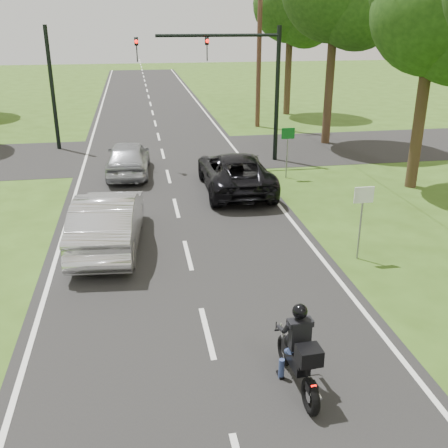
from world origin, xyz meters
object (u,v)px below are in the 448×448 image
Objects in this scene: utility_pole_far at (259,40)px; silver_suv at (128,158)px; traffic_signal at (237,70)px; sign_white at (363,205)px; dark_suv at (235,172)px; motorcycle_rider at (299,357)px; silver_sedan at (108,220)px; sign_green at (288,141)px.

silver_suv is at bearing -129.75° from utility_pole_far.
silver_suv is at bearing -164.04° from traffic_signal.
silver_suv is 11.53m from sign_white.
sign_white is (1.36, -11.02, -2.54)m from traffic_signal.
silver_suv is (-4.09, 2.88, -0.00)m from dark_suv.
utility_pole_far is (7.84, 9.43, 4.33)m from silver_suv.
motorcycle_rider is at bearing -123.28° from sign_white.
silver_sedan is 2.34× the size of sign_white.
silver_sedan is 19.44m from utility_pole_far.
motorcycle_rider reaches higher than dark_suv.
dark_suv is 2.90m from sign_green.
motorcycle_rider is 14.95m from silver_suv.
silver_sedan reaches higher than silver_suv.
dark_suv is at bearing -106.94° from utility_pole_far.
traffic_signal is 3.00× the size of sign_green.
silver_suv is 2.04× the size of sign_white.
motorcycle_rider is at bearing 85.45° from dark_suv.
dark_suv is at bearing 108.54° from sign_white.
sign_white is (2.25, -6.71, 0.84)m from dark_suv.
sign_green is at bearing -151.61° from dark_suv.
silver_sedan is 9.32m from sign_green.
traffic_signal is (5.54, 9.00, 3.30)m from silver_sedan.
silver_suv is at bearing 98.74° from motorcycle_rider.
silver_sedan is 7.24m from sign_white.
sign_white is (-1.50, -19.02, -3.49)m from utility_pole_far.
utility_pole_far is 11.63m from sign_green.
utility_pole_far is (2.86, 8.00, 0.95)m from traffic_signal.
sign_green is (-1.30, -11.02, -3.49)m from utility_pole_far.
dark_suv is 2.52× the size of sign_white.
utility_pole_far is 4.71× the size of sign_green.
dark_suv is at bearing -152.21° from sign_green.
utility_pole_far is at bearing 85.49° from sign_white.
sign_white is at bearing 127.03° from silver_suv.
motorcycle_rider is 0.20× the size of utility_pole_far.
traffic_signal reaches higher than sign_white.
silver_suv is (0.57, 7.57, -0.08)m from silver_sedan.
sign_green reaches higher than silver_sedan.
sign_white is (3.31, 5.04, 0.91)m from motorcycle_rider.
dark_suv is 1.07× the size of silver_sedan.
sign_white is at bearing -94.51° from utility_pole_far.
traffic_signal is at bearing -160.47° from silver_suv.
silver_suv is at bearing -89.43° from silver_sedan.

